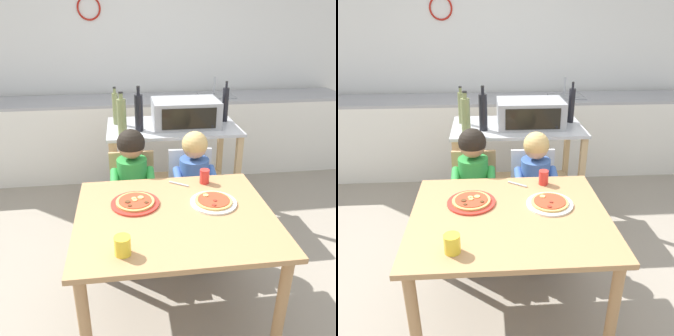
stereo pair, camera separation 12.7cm
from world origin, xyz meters
TOP-DOWN VIEW (x-y plane):
  - ground_plane at (0.00, 1.05)m, footprint 10.59×10.59m
  - back_wall_tiled at (-0.00, 2.70)m, footprint 5.30×0.14m
  - kitchen_counter at (0.00, 2.29)m, footprint 4.77×0.60m
  - kitchen_island_cart at (0.16, 1.20)m, footprint 1.12×0.64m
  - toaster_oven at (0.26, 1.18)m, footprint 0.56×0.37m
  - bottle_dark_olive_oil at (-0.32, 1.30)m, footprint 0.05×0.05m
  - bottle_squat_spirits at (-0.27, 1.00)m, footprint 0.07×0.07m
  - bottle_slim_sauce at (-0.13, 1.09)m, footprint 0.07×0.07m
  - bottle_tall_green_wine at (0.64, 1.27)m, footprint 0.06×0.06m
  - dining_table at (0.00, 0.00)m, footprint 1.11×0.94m
  - dining_chair_left at (-0.22, 0.73)m, footprint 0.36×0.36m
  - dining_chair_right at (0.24, 0.73)m, footprint 0.36×0.36m
  - child_in_green_shirt at (-0.22, 0.61)m, footprint 0.32×0.42m
  - child_in_blue_striped_shirt at (0.24, 0.60)m, footprint 0.32×0.42m
  - pizza_plate_red_rimmed at (-0.22, 0.14)m, footprint 0.29×0.29m
  - pizza_plate_white at (0.24, 0.09)m, footprint 0.28×0.28m
  - drinking_cup_yellow at (-0.29, -0.32)m, footprint 0.08×0.08m
  - drinking_cup_red at (0.25, 0.36)m, footprint 0.06×0.06m
  - serving_spoon at (0.08, 0.36)m, footprint 0.12×0.09m

SIDE VIEW (x-z plane):
  - ground_plane at x=0.00m, z-range 0.00..0.00m
  - kitchen_counter at x=0.00m, z-range -0.10..1.00m
  - dining_chair_left at x=-0.22m, z-range 0.07..0.89m
  - dining_chair_right at x=0.24m, z-range 0.07..0.89m
  - kitchen_island_cart at x=0.16m, z-range 0.16..1.06m
  - dining_table at x=0.00m, z-range 0.27..1.02m
  - child_in_blue_striped_shirt at x=0.24m, z-range 0.15..1.14m
  - child_in_green_shirt at x=-0.22m, z-range 0.16..1.19m
  - serving_spoon at x=0.08m, z-range 0.76..0.77m
  - pizza_plate_white at x=0.24m, z-range 0.75..0.78m
  - pizza_plate_red_rimmed at x=-0.22m, z-range 0.75..0.78m
  - drinking_cup_yellow at x=-0.29m, z-range 0.76..0.85m
  - drinking_cup_red at x=0.25m, z-range 0.76..0.85m
  - toaster_oven at x=0.26m, z-range 0.90..1.12m
  - bottle_dark_olive_oil at x=-0.32m, z-range 0.88..1.20m
  - bottle_squat_spirits at x=-0.27m, z-range 0.88..1.22m
  - bottle_tall_green_wine at x=0.64m, z-range 0.88..1.23m
  - bottle_slim_sauce at x=-0.13m, z-range 0.87..1.24m
  - back_wall_tiled at x=0.00m, z-range 0.00..2.70m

